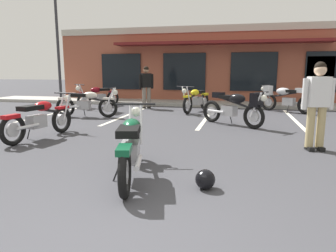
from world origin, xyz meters
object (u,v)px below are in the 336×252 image
object	(u,v)px
motorcycle_black_cruiser	(284,98)
person_by_back_row	(318,101)
motorcycle_silver_naked	(196,99)
motorcycle_orange_scrambler	(87,103)
motorcycle_red_sportbike	(98,96)
helmet_on_pavement	(205,179)
person_in_shorts_foreground	(146,85)
motorcycle_foreground_classic	(131,146)
parking_lot_lamp_post	(55,27)
motorcycle_blue_standard	(40,118)
motorcycle_green_cafe_racer	(235,107)

from	to	relation	value
motorcycle_black_cruiser	person_by_back_row	xyz separation A→B (m)	(-0.13, -5.71, 0.42)
motorcycle_silver_naked	motorcycle_orange_scrambler	world-z (taller)	same
motorcycle_red_sportbike	motorcycle_silver_naked	bearing A→B (deg)	-7.63
motorcycle_silver_naked	person_by_back_row	distance (m)	5.89
motorcycle_red_sportbike	helmet_on_pavement	bearing A→B (deg)	-56.39
motorcycle_red_sportbike	person_in_shorts_foreground	size ratio (longest dim) A/B	1.14
motorcycle_foreground_classic	helmet_on_pavement	distance (m)	1.16
motorcycle_red_sportbike	motorcycle_silver_naked	xyz separation A→B (m)	(4.18, -0.56, 0.00)
motorcycle_red_sportbike	helmet_on_pavement	xyz separation A→B (m)	(5.37, -8.07, -0.33)
motorcycle_foreground_classic	person_by_back_row	bearing A→B (deg)	37.84
motorcycle_foreground_classic	parking_lot_lamp_post	size ratio (longest dim) A/B	0.40
motorcycle_red_sportbike	motorcycle_blue_standard	size ratio (longest dim) A/B	0.91
motorcycle_red_sportbike	motorcycle_blue_standard	distance (m)	6.05
motorcycle_blue_standard	person_by_back_row	size ratio (longest dim) A/B	1.25
motorcycle_black_cruiser	person_by_back_row	size ratio (longest dim) A/B	1.09
motorcycle_orange_scrambler	person_in_shorts_foreground	bearing A→B (deg)	66.53
motorcycle_red_sportbike	motorcycle_green_cafe_racer	xyz separation A→B (m)	(5.63, -3.24, 0.07)
person_in_shorts_foreground	parking_lot_lamp_post	bearing A→B (deg)	172.02
motorcycle_silver_naked	motorcycle_orange_scrambler	xyz separation A→B (m)	(-3.28, -2.15, 0.00)
motorcycle_silver_naked	helmet_on_pavement	bearing A→B (deg)	-81.01
motorcycle_green_cafe_racer	person_in_shorts_foreground	world-z (taller)	person_in_shorts_foreground
motorcycle_silver_naked	motorcycle_orange_scrambler	bearing A→B (deg)	-146.68
motorcycle_foreground_classic	motorcycle_black_cruiser	size ratio (longest dim) A/B	1.14
motorcycle_foreground_classic	motorcycle_orange_scrambler	size ratio (longest dim) A/B	0.98
helmet_on_pavement	parking_lot_lamp_post	distance (m)	11.96
parking_lot_lamp_post	motorcycle_blue_standard	bearing A→B (deg)	-60.95
motorcycle_red_sportbike	motorcycle_orange_scrambler	distance (m)	2.86
motorcycle_green_cafe_racer	motorcycle_silver_naked	bearing A→B (deg)	118.50
motorcycle_foreground_classic	helmet_on_pavement	size ratio (longest dim) A/B	7.98
person_in_shorts_foreground	helmet_on_pavement	size ratio (longest dim) A/B	6.44
motorcycle_black_cruiser	person_by_back_row	world-z (taller)	person_by_back_row
motorcycle_silver_naked	parking_lot_lamp_post	size ratio (longest dim) A/B	0.39
motorcycle_foreground_classic	motorcycle_green_cafe_racer	world-z (taller)	same
person_by_back_row	helmet_on_pavement	xyz separation A→B (m)	(-1.81, -2.47, -0.82)
person_in_shorts_foreground	person_by_back_row	world-z (taller)	same
motorcycle_foreground_classic	person_in_shorts_foreground	world-z (taller)	person_in_shorts_foreground
motorcycle_black_cruiser	person_in_shorts_foreground	xyz separation A→B (m)	(-5.23, -0.09, 0.42)
motorcycle_silver_naked	motorcycle_green_cafe_racer	distance (m)	3.05
motorcycle_foreground_classic	motorcycle_silver_naked	distance (m)	7.29
motorcycle_green_cafe_racer	parking_lot_lamp_post	size ratio (longest dim) A/B	0.35
motorcycle_foreground_classic	person_by_back_row	size ratio (longest dim) A/B	1.24
motorcycle_black_cruiser	motorcycle_orange_scrambler	bearing A→B (deg)	-156.25
motorcycle_red_sportbike	motorcycle_foreground_classic	bearing A→B (deg)	-61.40
motorcycle_foreground_classic	motorcycle_black_cruiser	world-z (taller)	same
helmet_on_pavement	motorcycle_silver_naked	bearing A→B (deg)	98.99
person_in_shorts_foreground	parking_lot_lamp_post	distance (m)	4.94
motorcycle_green_cafe_racer	parking_lot_lamp_post	xyz separation A→B (m)	(-7.83, 3.85, 2.82)
helmet_on_pavement	parking_lot_lamp_post	world-z (taller)	parking_lot_lamp_post
motorcycle_black_cruiser	helmet_on_pavement	world-z (taller)	motorcycle_black_cruiser
motorcycle_black_cruiser	helmet_on_pavement	size ratio (longest dim) A/B	7.01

